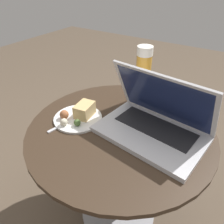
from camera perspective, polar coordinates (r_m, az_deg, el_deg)
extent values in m
plane|color=brown|center=(1.26, 1.62, -24.36)|extent=(6.00, 6.00, 0.00)
cylinder|color=#9E9EA3|center=(1.26, 1.62, -24.19)|extent=(0.37, 0.37, 0.01)
cylinder|color=#9E9EA3|center=(1.04, 1.87, -16.35)|extent=(0.08, 0.08, 0.52)
cylinder|color=#38281C|center=(0.85, 2.20, -4.60)|extent=(0.71, 0.71, 0.02)
cube|color=silver|center=(0.81, 9.83, -5.62)|extent=(0.41, 0.28, 0.02)
cube|color=black|center=(0.83, 11.21, -3.82)|extent=(0.31, 0.15, 0.00)
cube|color=silver|center=(0.79, 13.30, 3.48)|extent=(0.39, 0.15, 0.22)
cube|color=#19234C|center=(0.79, 13.19, 3.33)|extent=(0.36, 0.13, 0.20)
cylinder|color=gold|center=(0.97, 8.00, 8.51)|extent=(0.06, 0.06, 0.21)
cylinder|color=white|center=(0.92, 8.63, 15.55)|extent=(0.07, 0.07, 0.04)
cylinder|color=white|center=(0.89, -8.87, -1.63)|extent=(0.19, 0.19, 0.01)
cube|color=#DBB775|center=(0.88, -7.17, 0.54)|extent=(0.07, 0.09, 0.05)
sphere|color=#4C6B33|center=(0.84, -9.08, -2.74)|extent=(0.03, 0.03, 0.03)
sphere|color=#9E5B38|center=(0.88, -12.38, -0.66)|extent=(0.04, 0.04, 0.04)
sphere|color=beige|center=(0.85, -12.45, -2.57)|extent=(0.03, 0.03, 0.03)
cube|color=silver|center=(0.87, -12.84, -3.34)|extent=(0.04, 0.13, 0.00)
cube|color=silver|center=(0.91, -8.06, -0.91)|extent=(0.04, 0.06, 0.00)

